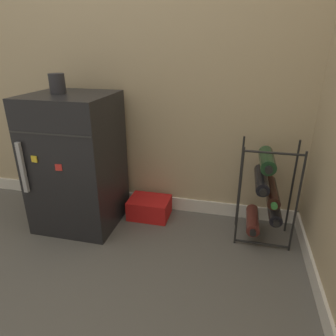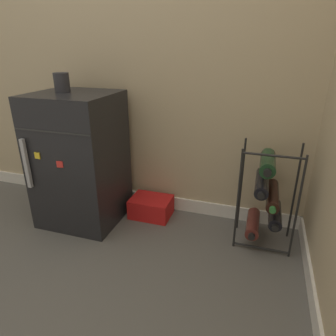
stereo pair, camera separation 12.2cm
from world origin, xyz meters
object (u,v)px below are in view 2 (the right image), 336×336
(mini_fridge, at_px, (80,160))
(soda_box, at_px, (151,207))
(wine_rack, at_px, (266,195))
(fridge_top_cup, at_px, (62,83))

(mini_fridge, relative_size, soda_box, 3.08)
(wine_rack, distance_m, fridge_top_cup, 1.31)
(mini_fridge, xyz_separation_m, wine_rack, (1.12, 0.07, -0.10))
(soda_box, height_order, fridge_top_cup, fridge_top_cup)
(mini_fridge, xyz_separation_m, soda_box, (0.41, 0.15, -0.34))
(soda_box, bearing_deg, wine_rack, -6.01)
(mini_fridge, bearing_deg, soda_box, 19.52)
(mini_fridge, bearing_deg, fridge_top_cup, 178.76)
(wine_rack, height_order, fridge_top_cup, fridge_top_cup)
(fridge_top_cup, bearing_deg, mini_fridge, -1.24)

